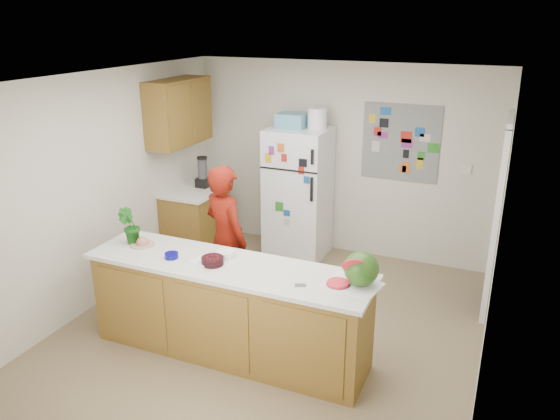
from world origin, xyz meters
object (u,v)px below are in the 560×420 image
at_px(refrigerator, 298,193).
at_px(watermelon, 361,269).
at_px(person, 226,240).
at_px(cherry_bowl, 213,261).

bearing_deg(refrigerator, watermelon, -57.71).
bearing_deg(watermelon, person, 157.87).
height_order(refrigerator, watermelon, refrigerator).
height_order(person, watermelon, person).
relative_size(refrigerator, person, 1.05).
height_order(refrigerator, cherry_bowl, refrigerator).
xyz_separation_m(person, watermelon, (1.63, -0.66, 0.27)).
relative_size(person, cherry_bowl, 8.08).
xyz_separation_m(refrigerator, person, (-0.17, -1.65, -0.04)).
distance_m(person, cherry_bowl, 0.86).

